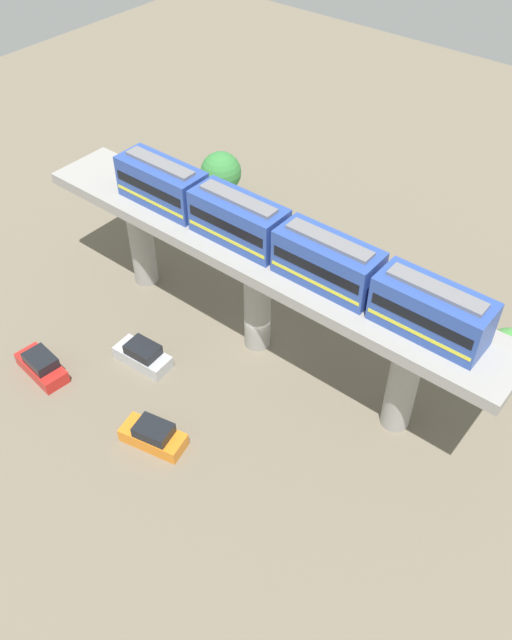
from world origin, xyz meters
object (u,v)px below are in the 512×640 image
at_px(parked_car_orange, 153,435).
at_px(tree_near_viaduct, 507,347).
at_px(parked_car_silver, 143,355).
at_px(train, 281,240).
at_px(parked_car_red, 42,366).
at_px(tree_mid_lot, 221,172).

height_order(parked_car_orange, tree_near_viaduct, tree_near_viaduct).
bearing_deg(tree_near_viaduct, parked_car_silver, -54.07).
relative_size(train, parked_car_orange, 6.11).
relative_size(train, parked_car_red, 6.28).
distance_m(train, tree_mid_lot, 21.89).
relative_size(parked_car_red, tree_near_viaduct, 1.02).
bearing_deg(tree_near_viaduct, parked_car_red, -51.57).
relative_size(train, tree_mid_lot, 5.51).
xyz_separation_m(parked_car_silver, parked_car_orange, (4.51, 5.63, 0.00)).
xyz_separation_m(parked_car_silver, tree_mid_lot, (-19.32, -9.41, 2.35)).
distance_m(parked_car_red, tree_near_viaduct, 32.05).
height_order(tree_near_viaduct, tree_mid_lot, tree_mid_lot).
bearing_deg(parked_car_silver, tree_near_viaduct, 121.84).
height_order(parked_car_red, tree_mid_lot, tree_mid_lot).
height_order(parked_car_red, tree_near_viaduct, tree_near_viaduct).
bearing_deg(tree_mid_lot, train, 52.38).
xyz_separation_m(train, parked_car_orange, (11.20, -1.33, -9.52)).
xyz_separation_m(parked_car_silver, tree_near_viaduct, (-14.69, 20.27, 2.21)).
height_order(train, parked_car_red, train).
relative_size(parked_car_silver, tree_near_viaduct, 1.01).
bearing_deg(train, parked_car_orange, -6.80).
distance_m(tree_near_viaduct, tree_mid_lot, 30.04).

